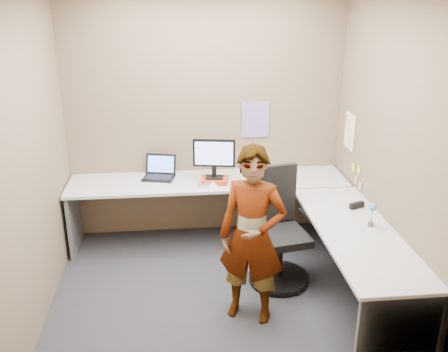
{
  "coord_description": "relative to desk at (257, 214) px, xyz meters",
  "views": [
    {
      "loc": [
        -0.34,
        -3.98,
        2.68
      ],
      "look_at": [
        0.1,
        0.25,
        1.05
      ],
      "focal_mm": 40.0,
      "sensor_mm": 36.0,
      "label": 1
    }
  ],
  "objects": [
    {
      "name": "sticky_note_b",
      "position": [
        1.05,
        0.21,
        0.23
      ],
      "size": [
        0.01,
        0.07,
        0.07
      ],
      "primitive_type": "cube",
      "color": "pink",
      "rests_on": "wall_right"
    },
    {
      "name": "laptop",
      "position": [
        -0.95,
        0.74,
        0.2
      ],
      "size": [
        0.38,
        0.34,
        0.23
      ],
      "rotation": [
        0.0,
        0.0,
        -0.23
      ],
      "color": "black",
      "rests_on": "desk"
    },
    {
      "name": "calendar_purple",
      "position": [
        0.11,
        0.9,
        0.71
      ],
      "size": [
        0.3,
        0.01,
        0.4
      ],
      "primitive_type": "cube",
      "color": "#846BB7",
      "rests_on": "wall_back"
    },
    {
      "name": "monitor",
      "position": [
        -0.38,
        0.52,
        0.44
      ],
      "size": [
        0.44,
        0.16,
        0.42
      ],
      "rotation": [
        0.0,
        0.0,
        -0.16
      ],
      "color": "black",
      "rests_on": "paper_ream"
    },
    {
      "name": "wall_left",
      "position": [
        -1.94,
        -0.39,
        0.76
      ],
      "size": [
        0.0,
        2.7,
        2.7
      ],
      "primitive_type": "plane",
      "rotation": [
        1.57,
        0.0,
        1.57
      ],
      "color": "brown",
      "rests_on": "ground"
    },
    {
      "name": "origami",
      "position": [
        -0.4,
        0.41,
        0.17
      ],
      "size": [
        0.1,
        0.1,
        0.06
      ],
      "primitive_type": "cone",
      "color": "white",
      "rests_on": "desk"
    },
    {
      "name": "wall_right",
      "position": [
        1.06,
        -0.39,
        0.76
      ],
      "size": [
        0.0,
        2.7,
        2.7
      ],
      "primitive_type": "plane",
      "rotation": [
        1.57,
        0.0,
        -1.57
      ],
      "color": "brown",
      "rests_on": "ground"
    },
    {
      "name": "sticky_note_c",
      "position": [
        1.05,
        0.09,
        0.21
      ],
      "size": [
        0.01,
        0.07,
        0.07
      ],
      "primitive_type": "cube",
      "color": "pink",
      "rests_on": "wall_right"
    },
    {
      "name": "person",
      "position": [
        -0.17,
        -0.79,
        0.18
      ],
      "size": [
        0.65,
        0.55,
        1.53
      ],
      "primitive_type": "imported",
      "rotation": [
        0.0,
        0.0,
        -0.39
      ],
      "color": "#999399",
      "rests_on": "ground"
    },
    {
      "name": "stapler",
      "position": [
        0.9,
        -0.27,
        0.17
      ],
      "size": [
        0.15,
        0.09,
        0.05
      ],
      "primitive_type": "cube",
      "rotation": [
        0.0,
        0.0,
        0.34
      ],
      "color": "black",
      "rests_on": "desk"
    },
    {
      "name": "sticky_note_a",
      "position": [
        1.05,
        0.16,
        0.36
      ],
      "size": [
        0.01,
        0.07,
        0.07
      ],
      "primitive_type": "cube",
      "color": "#F2E059",
      "rests_on": "wall_right"
    },
    {
      "name": "office_chair",
      "position": [
        0.16,
        -0.23,
        -0.14
      ],
      "size": [
        0.61,
        0.58,
        1.09
      ],
      "rotation": [
        0.0,
        0.0,
        0.18
      ],
      "color": "black",
      "rests_on": "ground"
    },
    {
      "name": "paper_ream",
      "position": [
        -0.38,
        0.51,
        0.17
      ],
      "size": [
        0.3,
        0.24,
        0.05
      ],
      "primitive_type": "cube",
      "rotation": [
        0.0,
        0.0,
        -0.16
      ],
      "color": "red",
      "rests_on": "desk"
    },
    {
      "name": "ground",
      "position": [
        -0.44,
        -0.39,
        -0.59
      ],
      "size": [
        3.0,
        3.0,
        0.0
      ],
      "primitive_type": "plane",
      "color": "#26262B",
      "rests_on": "ground"
    },
    {
      "name": "flower",
      "position": [
        0.89,
        -0.64,
        0.28
      ],
      "size": [
        0.07,
        0.07,
        0.22
      ],
      "color": "brown",
      "rests_on": "desk"
    },
    {
      "name": "calendar_white",
      "position": [
        1.05,
        0.51,
        0.66
      ],
      "size": [
        0.01,
        0.28,
        0.38
      ],
      "primitive_type": "cube",
      "color": "white",
      "rests_on": "wall_right"
    },
    {
      "name": "desk",
      "position": [
        0.0,
        0.0,
        0.0
      ],
      "size": [
        2.98,
        2.58,
        0.73
      ],
      "color": "#B6B6B6",
      "rests_on": "ground"
    },
    {
      "name": "trackball_mouse",
      "position": [
        -0.5,
        0.4,
        0.17
      ],
      "size": [
        0.12,
        0.08,
        0.07
      ],
      "color": "#B7B7BC",
      "rests_on": "desk"
    },
    {
      "name": "sticky_note_d",
      "position": [
        1.05,
        0.31,
        0.33
      ],
      "size": [
        0.01,
        0.07,
        0.07
      ],
      "primitive_type": "cube",
      "color": "#F2E059",
      "rests_on": "wall_right"
    },
    {
      "name": "wall_back",
      "position": [
        -0.44,
        0.91,
        0.76
      ],
      "size": [
        3.0,
        0.0,
        3.0
      ],
      "primitive_type": "plane",
      "rotation": [
        1.57,
        0.0,
        0.0
      ],
      "color": "brown",
      "rests_on": "ground"
    }
  ]
}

